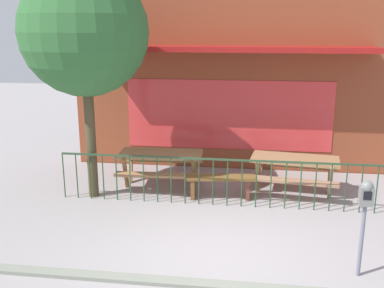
{
  "coord_description": "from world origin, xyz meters",
  "views": [
    {
      "loc": [
        0.57,
        -6.24,
        3.45
      ],
      "look_at": [
        -0.61,
        2.44,
        1.13
      ],
      "focal_mm": 41.77,
      "sensor_mm": 36.0,
      "label": 1
    }
  ],
  "objects_px": {
    "picnic_table_right": "(295,165)",
    "street_tree": "(84,33)",
    "patio_bench": "(221,182)",
    "picnic_table_left": "(161,160)",
    "parking_meter_near": "(365,203)"
  },
  "relations": [
    {
      "from": "picnic_table_left",
      "to": "picnic_table_right",
      "type": "distance_m",
      "value": 2.87
    },
    {
      "from": "street_tree",
      "to": "picnic_table_right",
      "type": "bearing_deg",
      "value": 10.4
    },
    {
      "from": "picnic_table_right",
      "to": "street_tree",
      "type": "distance_m",
      "value": 5.03
    },
    {
      "from": "patio_bench",
      "to": "parking_meter_near",
      "type": "distance_m",
      "value": 3.54
    },
    {
      "from": "patio_bench",
      "to": "picnic_table_left",
      "type": "bearing_deg",
      "value": 157.78
    },
    {
      "from": "picnic_table_left",
      "to": "street_tree",
      "type": "distance_m",
      "value": 3.11
    },
    {
      "from": "patio_bench",
      "to": "street_tree",
      "type": "xyz_separation_m",
      "value": [
        -2.65,
        -0.22,
        2.98
      ]
    },
    {
      "from": "patio_bench",
      "to": "street_tree",
      "type": "bearing_deg",
      "value": -175.29
    },
    {
      "from": "picnic_table_left",
      "to": "parking_meter_near",
      "type": "height_order",
      "value": "parking_meter_near"
    },
    {
      "from": "picnic_table_left",
      "to": "patio_bench",
      "type": "distance_m",
      "value": 1.49
    },
    {
      "from": "patio_bench",
      "to": "street_tree",
      "type": "relative_size",
      "value": 0.31
    },
    {
      "from": "patio_bench",
      "to": "street_tree",
      "type": "height_order",
      "value": "street_tree"
    },
    {
      "from": "street_tree",
      "to": "patio_bench",
      "type": "bearing_deg",
      "value": 4.71
    },
    {
      "from": "picnic_table_left",
      "to": "picnic_table_right",
      "type": "height_order",
      "value": "same"
    },
    {
      "from": "patio_bench",
      "to": "parking_meter_near",
      "type": "bearing_deg",
      "value": -51.15
    }
  ]
}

